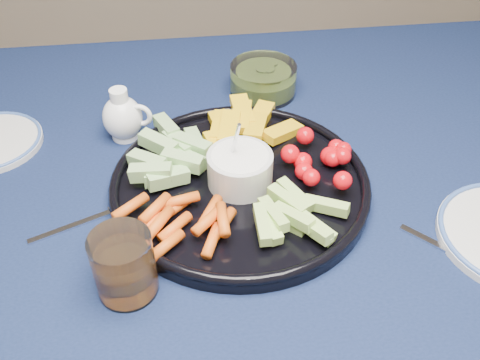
{
  "coord_description": "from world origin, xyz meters",
  "views": [
    {
      "loc": [
        0.02,
        -0.61,
        1.31
      ],
      "look_at": [
        0.1,
        -0.0,
        0.77
      ],
      "focal_mm": 40.0,
      "sensor_mm": 36.0,
      "label": 1
    }
  ],
  "objects": [
    {
      "name": "dining_table",
      "position": [
        0.0,
        0.0,
        0.66
      ],
      "size": [
        1.67,
        1.07,
        0.75
      ],
      "color": "#52361B",
      "rests_on": "ground"
    },
    {
      "name": "crudite_platter",
      "position": [
        0.1,
        -0.0,
        0.77
      ],
      "size": [
        0.4,
        0.4,
        0.13
      ],
      "color": "black",
      "rests_on": "dining_table"
    },
    {
      "name": "creamer_pitcher",
      "position": [
        -0.08,
        0.16,
        0.79
      ],
      "size": [
        0.09,
        0.07,
        0.1
      ],
      "color": "white",
      "rests_on": "dining_table"
    },
    {
      "name": "pickle_bowl",
      "position": [
        0.18,
        0.28,
        0.77
      ],
      "size": [
        0.13,
        0.13,
        0.06
      ],
      "color": "white",
      "rests_on": "dining_table"
    },
    {
      "name": "juice_tumbler",
      "position": [
        -0.06,
        -0.17,
        0.79
      ],
      "size": [
        0.08,
        0.08,
        0.09
      ],
      "color": "white",
      "rests_on": "dining_table"
    },
    {
      "name": "fork_left",
      "position": [
        -0.13,
        -0.04,
        0.75
      ],
      "size": [
        0.15,
        0.07,
        0.0
      ],
      "color": "silver",
      "rests_on": "dining_table"
    },
    {
      "name": "fork_right",
      "position": [
        0.39,
        -0.18,
        0.75
      ],
      "size": [
        0.13,
        0.13,
        0.0
      ],
      "color": "silver",
      "rests_on": "dining_table"
    }
  ]
}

